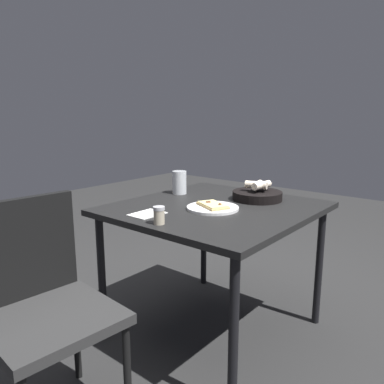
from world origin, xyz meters
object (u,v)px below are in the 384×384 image
Objects in this scene: beer_glass at (179,184)px; chair_near at (40,296)px; dining_table at (215,217)px; pizza_plate at (213,207)px; bread_basket at (257,194)px; pepper_shaker at (159,216)px.

chair_near is at bearing 10.76° from beer_glass.
dining_table is 3.78× the size of pizza_plate.
bread_basket is 0.69m from pepper_shaker.
beer_glass is at bearing -107.62° from dining_table.
bread_basket is at bearing 159.26° from dining_table.
bread_basket is 0.31× the size of chair_near.
dining_table is at bearing -153.79° from pizza_plate.
beer_glass reaches higher than bread_basket.
bread_basket reaches higher than pizza_plate.
beer_glass is at bearing -71.22° from bread_basket.
pepper_shaker is at bearing 33.30° from beer_glass.
beer_glass reaches higher than dining_table.
chair_near is at bearing -17.97° from pepper_shaker.
dining_table is at bearing -179.27° from pepper_shaker.
chair_near is (0.90, -0.15, -0.14)m from dining_table.
bread_basket is at bearing 167.91° from chair_near.
beer_glass is (0.15, -0.44, 0.03)m from bread_basket.
beer_glass is 1.74× the size of pepper_shaker.
pepper_shaker is 0.09× the size of chair_near.
chair_near is at bearing -12.41° from pizza_plate.
dining_table is 0.93m from chair_near.
pepper_shaker is (0.42, 0.01, 0.10)m from dining_table.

